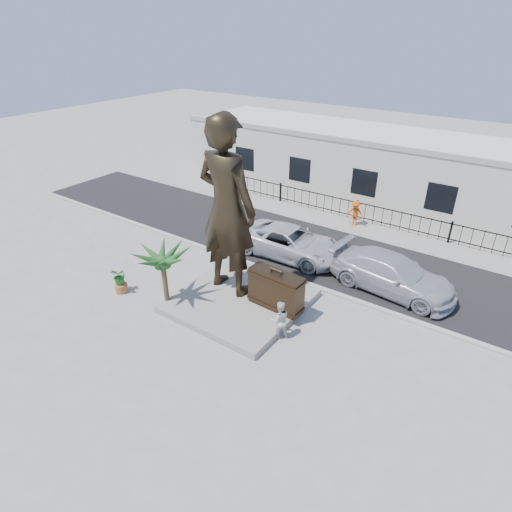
{
  "coord_description": "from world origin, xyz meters",
  "views": [
    {
      "loc": [
        8.86,
        -10.71,
        10.82
      ],
      "look_at": [
        0.0,
        2.0,
        2.3
      ],
      "focal_mm": 30.0,
      "sensor_mm": 36.0,
      "label": 1
    }
  ],
  "objects": [
    {
      "name": "worker",
      "position": [
        0.24,
        11.98,
        0.8
      ],
      "size": [
        1.02,
        0.61,
        1.56
      ],
      "primitive_type": "imported",
      "rotation": [
        0.0,
        0.0,
        0.03
      ],
      "color": "#E8530C",
      "rests_on": "far_sidewalk"
    },
    {
      "name": "car_silver",
      "position": [
        4.48,
        6.31,
        0.84
      ],
      "size": [
        5.89,
        2.81,
        1.66
      ],
      "primitive_type": "imported",
      "rotation": [
        0.0,
        0.0,
        1.48
      ],
      "color": "#B6B8BB",
      "rests_on": "street"
    },
    {
      "name": "building",
      "position": [
        0.0,
        17.0,
        2.2
      ],
      "size": [
        28.0,
        7.0,
        4.4
      ],
      "primitive_type": "cube",
      "color": "silver",
      "rests_on": "ground"
    },
    {
      "name": "suitcase",
      "position": [
        1.11,
        1.84,
        1.12
      ],
      "size": [
        2.37,
        0.85,
        1.65
      ],
      "primitive_type": "cube",
      "rotation": [
        0.0,
        0.0,
        -0.05
      ],
      "color": "#302114",
      "rests_on": "plinth"
    },
    {
      "name": "statue",
      "position": [
        -1.39,
        1.92,
        4.14
      ],
      "size": [
        2.89,
        1.98,
        7.68
      ],
      "primitive_type": "imported",
      "rotation": [
        0.0,
        0.0,
        3.09
      ],
      "color": "#2D2316",
      "rests_on": "plinth"
    },
    {
      "name": "street",
      "position": [
        0.0,
        8.0,
        0.01
      ],
      "size": [
        40.0,
        7.0,
        0.01
      ],
      "primitive_type": "cube",
      "color": "black",
      "rests_on": "ground"
    },
    {
      "name": "fence",
      "position": [
        0.0,
        12.8,
        0.6
      ],
      "size": [
        22.0,
        0.1,
        1.2
      ],
      "primitive_type": "cube",
      "color": "black",
      "rests_on": "ground"
    },
    {
      "name": "far_sidewalk",
      "position": [
        0.0,
        12.0,
        0.01
      ],
      "size": [
        40.0,
        2.5,
        0.02
      ],
      "primitive_type": "cube",
      "color": "#9E9991",
      "rests_on": "ground"
    },
    {
      "name": "plinth",
      "position": [
        -0.5,
        1.5,
        0.15
      ],
      "size": [
        5.2,
        5.2,
        0.3
      ],
      "primitive_type": "cube",
      "color": "gray",
      "rests_on": "ground"
    },
    {
      "name": "car_white",
      "position": [
        -0.94,
        6.49,
        0.79
      ],
      "size": [
        5.74,
        2.82,
        1.57
      ],
      "primitive_type": "imported",
      "rotation": [
        0.0,
        0.0,
        1.61
      ],
      "color": "silver",
      "rests_on": "street"
    },
    {
      "name": "curb",
      "position": [
        0.0,
        4.5,
        0.06
      ],
      "size": [
        40.0,
        0.25,
        0.12
      ],
      "primitive_type": "cube",
      "color": "#A5A399",
      "rests_on": "ground"
    },
    {
      "name": "palm_tree",
      "position": [
        -3.0,
        -0.4,
        0.0
      ],
      "size": [
        1.8,
        1.8,
        3.2
      ],
      "primitive_type": null,
      "color": "#1D4B1B",
      "rests_on": "ground"
    },
    {
      "name": "planter",
      "position": [
        -5.48,
        -0.83,
        0.2
      ],
      "size": [
        0.56,
        0.56,
        0.4
      ],
      "primitive_type": "cylinder",
      "color": "#AB5F2D",
      "rests_on": "ground"
    },
    {
      "name": "ground",
      "position": [
        0.0,
        0.0,
        0.0
      ],
      "size": [
        100.0,
        100.0,
        0.0
      ],
      "primitive_type": "plane",
      "color": "#9E9991",
      "rests_on": "ground"
    },
    {
      "name": "shrub",
      "position": [
        -5.48,
        -0.83,
        0.81
      ],
      "size": [
        0.86,
        0.79,
        0.82
      ],
      "primitive_type": "imported",
      "rotation": [
        0.0,
        0.0,
        -0.23
      ],
      "color": "#1F5F1F",
      "rests_on": "planter"
    },
    {
      "name": "tourist",
      "position": [
        2.08,
        0.59,
        0.8
      ],
      "size": [
        0.98,
        0.97,
        1.59
      ],
      "primitive_type": "imported",
      "rotation": [
        0.0,
        0.0,
        3.9
      ],
      "color": "silver",
      "rests_on": "ground"
    }
  ]
}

